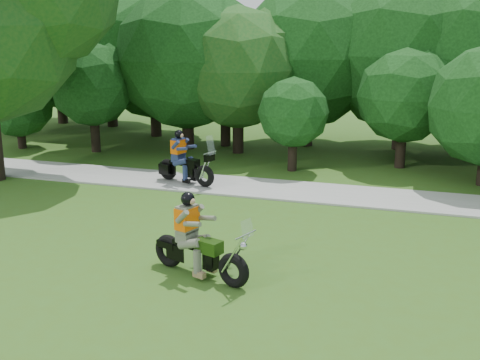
# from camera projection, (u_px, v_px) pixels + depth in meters

# --- Properties ---
(ground) EXTENTS (100.00, 100.00, 0.00)m
(ground) POSITION_uv_depth(u_px,v_px,m) (236.00, 309.00, 11.04)
(ground) COLOR #3A5E1A
(ground) RESTS_ON ground
(walkway) EXTENTS (60.00, 2.20, 0.06)m
(walkway) POSITION_uv_depth(u_px,v_px,m) (315.00, 193.00, 18.42)
(walkway) COLOR gray
(walkway) RESTS_ON ground
(tree_line) EXTENTS (39.89, 11.64, 7.06)m
(tree_line) POSITION_uv_depth(u_px,v_px,m) (348.00, 63.00, 23.58)
(tree_line) COLOR black
(tree_line) RESTS_ON ground
(chopper_motorcycle) EXTENTS (2.42, 1.22, 1.77)m
(chopper_motorcycle) POSITION_uv_depth(u_px,v_px,m) (195.00, 246.00, 12.38)
(chopper_motorcycle) COLOR black
(chopper_motorcycle) RESTS_ON ground
(touring_motorcycle) EXTENTS (2.20, 1.16, 1.71)m
(touring_motorcycle) POSITION_uv_depth(u_px,v_px,m) (182.00, 164.00, 19.29)
(touring_motorcycle) COLOR black
(touring_motorcycle) RESTS_ON walkway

